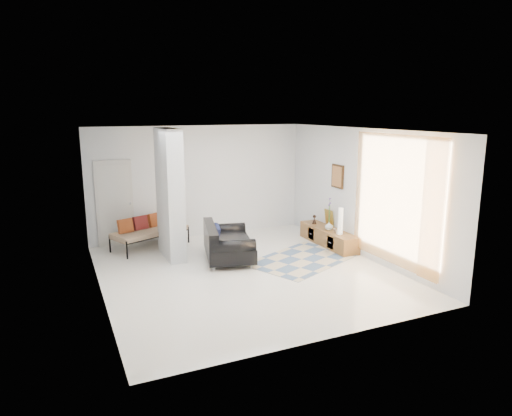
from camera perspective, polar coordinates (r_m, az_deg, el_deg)
name	(u,v)px	position (r m, az deg, el deg)	size (l,w,h in m)	color
floor	(246,272)	(9.22, -1.27, -7.97)	(6.00, 6.00, 0.00)	white
ceiling	(245,130)	(8.66, -1.36, 9.70)	(6.00, 6.00, 0.00)	white
wall_back	(200,182)	(11.62, -7.07, 3.29)	(6.00, 6.00, 0.00)	silver
wall_front	(332,244)	(6.26, 9.44, -4.45)	(6.00, 6.00, 0.00)	silver
wall_left	(96,217)	(8.20, -19.33, -1.02)	(6.00, 6.00, 0.00)	silver
wall_right	(362,193)	(10.20, 13.09, 1.84)	(6.00, 6.00, 0.00)	silver
partition_column	(170,194)	(10.00, -10.72, 1.74)	(0.35, 1.20, 2.80)	silver
hallway_door	(115,203)	(11.22, -17.26, 0.55)	(0.85, 0.06, 2.04)	silver
curtain	(395,200)	(9.27, 16.98, 0.92)	(2.55, 2.55, 0.00)	#F4A240
wall_art	(338,176)	(10.86, 10.17, 3.91)	(0.04, 0.45, 0.55)	#39220F
media_console	(328,237)	(11.05, 9.02, -3.57)	(0.45, 1.93, 0.80)	brown
loveseat	(226,243)	(9.89, -3.81, -4.43)	(1.33, 1.83, 0.76)	silver
daybed	(149,230)	(10.97, -13.29, -2.72)	(1.88, 1.36, 0.77)	black
area_rug	(302,259)	(9.97, 5.74, -6.41)	(2.27, 1.51, 0.01)	#C0B192
cylinder_lamp	(340,221)	(10.51, 10.51, -1.62)	(0.11, 0.11, 0.61)	white
bronze_figurine	(314,219)	(11.41, 7.31, -1.42)	(0.11, 0.11, 0.22)	black
vase	(329,226)	(10.88, 9.10, -2.22)	(0.19, 0.19, 0.20)	silver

